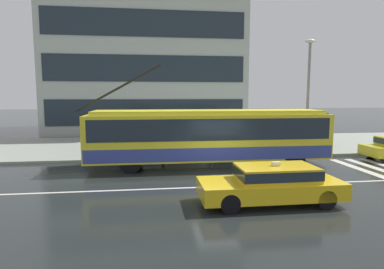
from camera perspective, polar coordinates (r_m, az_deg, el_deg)
name	(u,v)px	position (r m, az deg, el deg)	size (l,w,h in m)	color
ground_plane	(223,179)	(14.02, 5.60, -7.81)	(160.00, 160.00, 0.00)	#212525
sidewalk_slab	(194,145)	(22.95, 0.42, -1.88)	(80.00, 10.00, 0.14)	gray
crosswalk_stripe_edge_near	(357,168)	(17.90, 27.32, -5.33)	(0.44, 4.40, 0.01)	beige
crosswalk_stripe_inner_a	(374,168)	(18.42, 29.63, -5.14)	(0.44, 4.40, 0.01)	beige
lane_centre_line	(230,186)	(12.90, 6.81, -9.11)	(72.00, 0.14, 0.01)	silver
trolleybus	(209,135)	(16.26, 3.03, -0.13)	(12.42, 2.55, 5.05)	yellow
taxi_oncoming_near	(272,183)	(11.01, 14.08, -8.28)	(4.69, 1.77, 1.39)	yellow
bus_shelter	(182,121)	(19.47, -1.74, 2.42)	(3.64, 1.64, 2.56)	gray
pedestrian_at_shelter	(163,129)	(18.64, -5.17, 1.03)	(1.21, 1.21, 1.95)	black
pedestrian_approaching_curb	(265,136)	(20.15, 12.85, -0.30)	(0.51, 0.51, 1.63)	#1C2928
pedestrian_walking_past	(120,137)	(19.57, -12.74, -0.41)	(0.44, 0.44, 1.67)	#2D2152
street_lamp	(308,87)	(20.21, 19.99, 7.98)	(0.60, 0.32, 6.68)	gray
office_tower_corner_left	(147,36)	(35.66, -8.09, 17.01)	(18.90, 12.69, 19.78)	#AFB8AD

